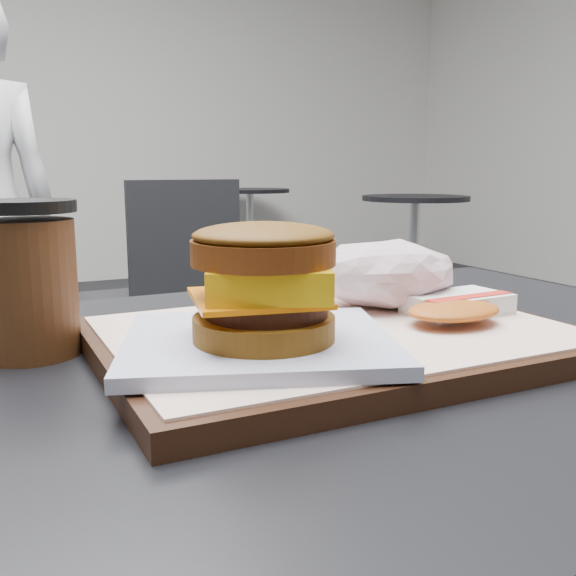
# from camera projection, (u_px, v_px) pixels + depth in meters

# --- Properties ---
(customer_table) EXTENTS (0.80, 0.60, 0.77)m
(customer_table) POSITION_uv_depth(u_px,v_px,m) (347.00, 547.00, 0.57)
(customer_table) COLOR #A5A5AA
(customer_table) RESTS_ON ground
(serving_tray) EXTENTS (0.38, 0.28, 0.02)m
(serving_tray) POSITION_uv_depth(u_px,v_px,m) (336.00, 339.00, 0.53)
(serving_tray) COLOR black
(serving_tray) RESTS_ON customer_table
(breakfast_sandwich) EXTENTS (0.24, 0.22, 0.09)m
(breakfast_sandwich) POSITION_uv_depth(u_px,v_px,m) (263.00, 298.00, 0.45)
(breakfast_sandwich) COLOR silver
(breakfast_sandwich) RESTS_ON serving_tray
(hash_brown) EXTENTS (0.12, 0.09, 0.02)m
(hash_brown) POSITION_uv_depth(u_px,v_px,m) (456.00, 307.00, 0.56)
(hash_brown) COLOR silver
(hash_brown) RESTS_ON serving_tray
(crumpled_wrapper) EXTENTS (0.14, 0.11, 0.06)m
(crumpled_wrapper) POSITION_uv_depth(u_px,v_px,m) (385.00, 273.00, 0.61)
(crumpled_wrapper) COLOR white
(crumpled_wrapper) RESTS_ON serving_tray
(coffee_cup) EXTENTS (0.08, 0.08, 0.12)m
(coffee_cup) POSITION_uv_depth(u_px,v_px,m) (27.00, 281.00, 0.51)
(coffee_cup) COLOR #3C1F0E
(coffee_cup) RESTS_ON customer_table
(neighbor_chair) EXTENTS (0.60, 0.42, 0.88)m
(neighbor_chair) POSITION_uv_depth(u_px,v_px,m) (152.00, 288.00, 2.21)
(neighbor_chair) COLOR #A3A4A8
(neighbor_chair) RESTS_ON ground
(bg_table_near) EXTENTS (0.66, 0.66, 0.75)m
(bg_table_near) POSITION_uv_depth(u_px,v_px,m) (415.00, 226.00, 4.00)
(bg_table_near) COLOR black
(bg_table_near) RESTS_ON ground
(bg_table_far) EXTENTS (0.66, 0.66, 0.75)m
(bg_table_far) POSITION_uv_depth(u_px,v_px,m) (250.00, 212.00, 5.33)
(bg_table_far) COLOR black
(bg_table_far) RESTS_ON ground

